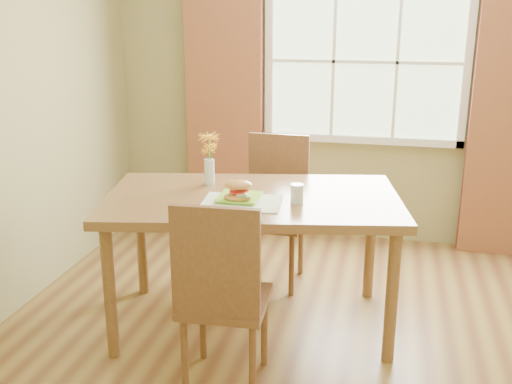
{
  "coord_description": "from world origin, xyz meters",
  "views": [
    {
      "loc": [
        0.23,
        -3.07,
        1.91
      ],
      "look_at": [
        -0.51,
        0.18,
        0.88
      ],
      "focal_mm": 42.0,
      "sensor_mm": 36.0,
      "label": 1
    }
  ],
  "objects": [
    {
      "name": "water_glass",
      "position": [
        -0.27,
        0.15,
        0.9
      ],
      "size": [
        0.07,
        0.07,
        0.11
      ],
      "color": "silver",
      "rests_on": "dining_table"
    },
    {
      "name": "plate",
      "position": [
        -0.6,
        0.13,
        0.86
      ],
      "size": [
        0.24,
        0.24,
        0.01
      ],
      "primitive_type": "cube",
      "rotation": [
        0.0,
        0.0,
        0.01
      ],
      "color": "#8FDD37",
      "rests_on": "placemat"
    },
    {
      "name": "chair_far",
      "position": [
        -0.54,
        0.94,
        0.58
      ],
      "size": [
        0.45,
        0.45,
        1.06
      ],
      "rotation": [
        0.0,
        0.0,
        -0.03
      ],
      "color": "brown",
      "rests_on": "room"
    },
    {
      "name": "room",
      "position": [
        0.0,
        0.0,
        1.35
      ],
      "size": [
        4.24,
        3.84,
        2.74
      ],
      "color": "olive",
      "rests_on": "ground"
    },
    {
      "name": "placemat",
      "position": [
        -0.57,
        0.08,
        0.85
      ],
      "size": [
        0.48,
        0.37,
        0.01
      ],
      "primitive_type": "cube",
      "rotation": [
        0.0,
        0.0,
        0.08
      ],
      "color": "beige",
      "rests_on": "dining_table"
    },
    {
      "name": "chair_near",
      "position": [
        -0.54,
        -0.48,
        0.57
      ],
      "size": [
        0.45,
        0.45,
        1.04
      ],
      "rotation": [
        0.0,
        0.0,
        0.04
      ],
      "color": "brown",
      "rests_on": "room"
    },
    {
      "name": "croissant_sandwich",
      "position": [
        -0.59,
        0.06,
        0.92
      ],
      "size": [
        0.18,
        0.13,
        0.12
      ],
      "rotation": [
        0.0,
        0.0,
        0.12
      ],
      "color": "#DE9B4B",
      "rests_on": "plate"
    },
    {
      "name": "curtain_left",
      "position": [
        -1.15,
        1.78,
        1.1
      ],
      "size": [
        0.65,
        0.08,
        2.2
      ],
      "primitive_type": "cube",
      "color": "maroon",
      "rests_on": "room"
    },
    {
      "name": "flower_vase",
      "position": [
        -0.86,
        0.41,
        1.04
      ],
      "size": [
        0.13,
        0.13,
        0.33
      ],
      "color": "silver",
      "rests_on": "dining_table"
    },
    {
      "name": "window",
      "position": [
        0.0,
        1.87,
        1.5
      ],
      "size": [
        1.62,
        0.06,
        1.32
      ],
      "color": "#B5D29F",
      "rests_on": "room"
    },
    {
      "name": "dining_table",
      "position": [
        -0.54,
        0.23,
        0.76
      ],
      "size": [
        1.88,
        1.28,
        0.84
      ],
      "rotation": [
        0.0,
        0.0,
        0.19
      ],
      "color": "brown",
      "rests_on": "room"
    }
  ]
}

